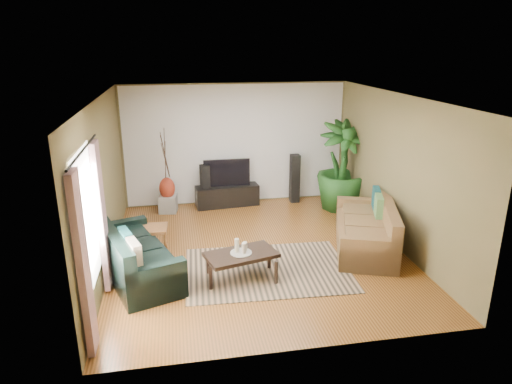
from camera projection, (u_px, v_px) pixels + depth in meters
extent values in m
plane|color=#935726|center=(258.00, 252.00, 8.07)|extent=(5.50, 5.50, 0.00)
plane|color=white|center=(258.00, 97.00, 7.23)|extent=(5.50, 5.50, 0.00)
plane|color=brown|center=(236.00, 144.00, 10.22)|extent=(5.00, 0.00, 5.00)
plane|color=brown|center=(303.00, 248.00, 5.08)|extent=(5.00, 0.00, 5.00)
plane|color=brown|center=(103.00, 187.00, 7.22)|extent=(0.00, 5.50, 5.50)
plane|color=brown|center=(397.00, 172.00, 8.07)|extent=(0.00, 5.50, 5.50)
plane|color=white|center=(236.00, 144.00, 10.21)|extent=(4.90, 0.00, 4.90)
plane|color=white|center=(87.00, 221.00, 5.72)|extent=(0.00, 1.80, 1.80)
cube|color=gray|center=(83.00, 265.00, 5.10)|extent=(0.08, 0.35, 2.20)
cube|color=gray|center=(102.00, 217.00, 6.50)|extent=(0.08, 0.35, 2.20)
cylinder|color=black|center=(83.00, 150.00, 5.44)|extent=(0.03, 1.90, 0.03)
cube|color=black|center=(137.00, 251.00, 7.13)|extent=(1.53, 2.24, 0.85)
cube|color=brown|center=(365.00, 225.00, 8.12)|extent=(1.58, 2.32, 0.85)
cube|color=#9C7C5C|center=(267.00, 269.00, 7.43)|extent=(2.71, 1.97, 0.01)
cube|color=black|center=(241.00, 266.00, 7.08)|extent=(1.20, 0.85, 0.44)
cylinder|color=#989993|center=(241.00, 253.00, 7.01)|extent=(0.33, 0.33, 0.01)
cylinder|color=beige|center=(237.00, 245.00, 6.99)|extent=(0.07, 0.07, 0.22)
cylinder|color=beige|center=(244.00, 248.00, 6.95)|extent=(0.07, 0.07, 0.17)
cylinder|color=beige|center=(245.00, 246.00, 7.06)|extent=(0.07, 0.07, 0.14)
cube|color=black|center=(227.00, 196.00, 10.29)|extent=(1.44, 0.56, 0.47)
cube|color=black|center=(227.00, 173.00, 10.12)|extent=(1.03, 0.06, 0.61)
cube|color=black|center=(205.00, 187.00, 10.07)|extent=(0.22, 0.24, 0.99)
cube|color=black|center=(295.00, 178.00, 10.45)|extent=(0.20, 0.23, 1.12)
imported|color=#194316|center=(342.00, 166.00, 9.89)|extent=(1.18, 1.18, 1.94)
cylinder|color=black|center=(340.00, 202.00, 10.15)|extent=(0.36, 0.36, 0.28)
cube|color=gray|center=(168.00, 204.00, 9.93)|extent=(0.42, 0.42, 0.37)
ellipsoid|color=maroon|center=(167.00, 188.00, 9.82)|extent=(0.34, 0.34, 0.47)
cube|color=brown|center=(154.00, 240.00, 7.96)|extent=(0.48, 0.48, 0.49)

